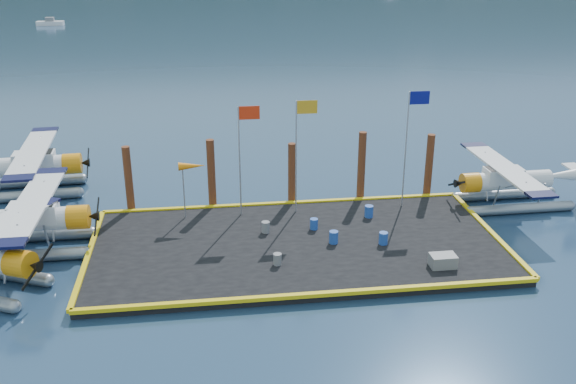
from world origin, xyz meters
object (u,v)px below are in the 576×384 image
Objects in this scene: seaplane_d at (508,183)px; crate at (443,261)px; drum_4 at (369,211)px; flagpole_red at (243,144)px; windsock at (192,167)px; flagpole_blue at (410,132)px; seaplane_b at (27,223)px; piling_1 at (212,176)px; piling_2 at (292,176)px; piling_4 at (429,168)px; drum_3 at (277,259)px; drum_1 at (334,237)px; drum_0 at (266,227)px; piling_3 at (361,168)px; drum_5 at (314,224)px; seaplane_c at (28,169)px; piling_0 at (129,182)px; drum_2 at (383,238)px; flagpole_yellow at (300,140)px.

seaplane_d reaches higher than crate.
flagpole_red is at bearing 169.32° from drum_4.
flagpole_blue is at bearing -0.00° from windsock.
seaplane_b is 2.32× the size of piling_1.
piling_2 is (5.53, 1.60, -1.33)m from windsock.
drum_3 is at bearing -142.16° from piling_4.
flagpole_blue is (2.41, 1.24, 3.97)m from drum_4.
windsock reaches higher than drum_1.
piling_4 is at bearing 0.00° from piling_1.
drum_0 is 5.82m from drum_4.
drum_3 is 0.86× the size of drum_4.
drum_0 is 0.14× the size of piling_3.
seaplane_d is 15.68× the size of drum_0.
windsock is at bearing -122.66° from piling_1.
drum_5 is at bearing -157.04° from flagpole_blue.
seaplane_c is at bearing 139.43° from drum_3.
drum_0 is (-14.11, -2.48, -0.73)m from seaplane_d.
piling_1 reaches higher than crate.
piling_0 is at bearing 130.19° from seaplane_b.
piling_4 is at bearing 54.75° from drum_2.
crate reaches higher than drum_3.
piling_1 reaches higher than drum_2.
seaplane_c is 15.65m from drum_0.
seaplane_d is 14.34m from drum_0.
drum_0 is at bearing -57.30° from piling_1.
piling_3 reaches higher than drum_1.
windsock is (9.75, -5.66, 1.66)m from seaplane_c.
drum_3 is at bearing -122.91° from drum_5.
drum_5 is (15.87, -8.03, -0.88)m from seaplane_c.
crate is 0.31× the size of piling_2.
piling_3 is at bearing 85.71° from drum_4.
flagpole_blue is at bearing -0.00° from flagpole_red.
piling_4 is (17.00, 0.00, 0.00)m from piling_0.
drum_5 is 4.20m from piling_2.
drum_1 reaches higher than crate.
seaplane_c is 17.81m from drum_5.
piling_2 is at bearing 180.00° from piling_3.
drum_5 is at bearing 111.77° from drum_1.
flagpole_blue is at bearing -0.00° from flagpole_yellow.
piling_4 is at bearing 37.84° from drum_3.
flagpole_blue reaches higher than piling_0.
drum_2 is 6.85m from flagpole_yellow.
windsock is 9.72m from piling_3.
drum_1 is at bearing -68.23° from drum_5.
crate is (-6.44, -7.16, -0.72)m from seaplane_d.
crate is at bearing -32.27° from windsock.
seaplane_b is 14.07m from piling_2.
flagpole_blue is (19.73, 2.23, 3.16)m from seaplane_b.
piling_1 is at bearing 142.09° from drum_5.
drum_0 is at bearing -115.31° from piling_2.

